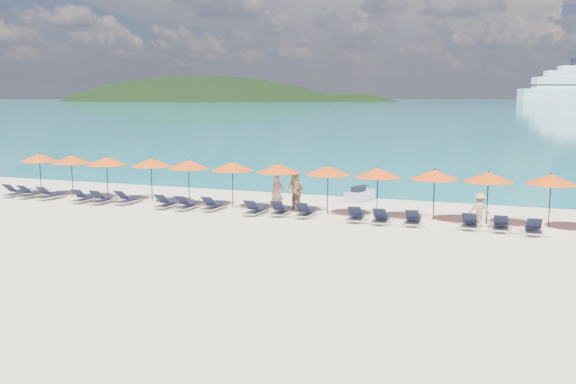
% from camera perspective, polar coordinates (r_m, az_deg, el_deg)
% --- Properties ---
extents(ground, '(1400.00, 1400.00, 0.00)m').
position_cam_1_polar(ground, '(25.64, -2.39, -3.59)').
color(ground, beige).
extents(sea, '(1600.00, 1300.00, 0.01)m').
position_cam_1_polar(sea, '(683.12, 20.16, 7.57)').
color(sea, '#1FA9B2').
rests_on(sea, ground).
extents(headland_main, '(374.00, 242.00, 126.50)m').
position_cam_1_polar(headland_main, '(644.14, -8.03, 4.60)').
color(headland_main, black).
rests_on(headland_main, ground).
extents(headland_small, '(162.00, 126.00, 85.50)m').
position_cam_1_polar(headland_small, '(605.90, 5.47, 4.68)').
color(headland_small, black).
rests_on(headland_small, ground).
extents(jetski, '(1.23, 2.21, 0.74)m').
position_cam_1_polar(jetski, '(33.46, 6.39, -0.24)').
color(jetski, '#B2B0CB').
rests_on(jetski, ground).
extents(beachgoer_a, '(0.72, 0.71, 1.68)m').
position_cam_1_polar(beachgoer_a, '(30.10, -0.97, -0.14)').
color(beachgoer_a, tan).
rests_on(beachgoer_a, ground).
extents(beachgoer_b, '(1.07, 0.88, 1.92)m').
position_cam_1_polar(beachgoer_b, '(30.20, 0.65, 0.12)').
color(beachgoer_b, tan).
rests_on(beachgoer_b, ground).
extents(beachgoer_c, '(0.97, 0.53, 1.44)m').
position_cam_1_polar(beachgoer_c, '(27.63, 16.68, -1.54)').
color(beachgoer_c, tan).
rests_on(beachgoer_c, ground).
extents(umbrella_0, '(2.10, 2.10, 2.28)m').
position_cam_1_polar(umbrella_0, '(37.88, -21.23, 2.87)').
color(umbrella_0, black).
rests_on(umbrella_0, ground).
extents(umbrella_1, '(2.10, 2.10, 2.28)m').
position_cam_1_polar(umbrella_1, '(36.27, -18.71, 2.77)').
color(umbrella_1, black).
rests_on(umbrella_1, ground).
extents(umbrella_2, '(2.10, 2.10, 2.28)m').
position_cam_1_polar(umbrella_2, '(34.83, -15.83, 2.67)').
color(umbrella_2, black).
rests_on(umbrella_2, ground).
extents(umbrella_3, '(2.10, 2.10, 2.28)m').
position_cam_1_polar(umbrella_3, '(33.59, -12.08, 2.60)').
color(umbrella_3, black).
rests_on(umbrella_3, ground).
extents(umbrella_4, '(2.10, 2.10, 2.28)m').
position_cam_1_polar(umbrella_4, '(32.20, -8.84, 2.44)').
color(umbrella_4, black).
rests_on(umbrella_4, ground).
extents(umbrella_5, '(2.10, 2.10, 2.28)m').
position_cam_1_polar(umbrella_5, '(31.06, -4.97, 2.29)').
color(umbrella_5, black).
rests_on(umbrella_5, ground).
extents(umbrella_6, '(2.10, 2.10, 2.28)m').
position_cam_1_polar(umbrella_6, '(30.15, -0.85, 2.13)').
color(umbrella_6, black).
rests_on(umbrella_6, ground).
extents(umbrella_7, '(2.10, 2.10, 2.28)m').
position_cam_1_polar(umbrella_7, '(29.30, 3.57, 1.93)').
color(umbrella_7, black).
rests_on(umbrella_7, ground).
extents(umbrella_8, '(2.10, 2.10, 2.28)m').
position_cam_1_polar(umbrella_8, '(28.69, 7.98, 1.72)').
color(umbrella_8, black).
rests_on(umbrella_8, ground).
extents(umbrella_9, '(2.10, 2.10, 2.28)m').
position_cam_1_polar(umbrella_9, '(28.46, 12.91, 1.54)').
color(umbrella_9, black).
rests_on(umbrella_9, ground).
extents(umbrella_10, '(2.10, 2.10, 2.28)m').
position_cam_1_polar(umbrella_10, '(28.16, 17.39, 1.29)').
color(umbrella_10, black).
rests_on(umbrella_10, ground).
extents(umbrella_11, '(2.10, 2.10, 2.28)m').
position_cam_1_polar(umbrella_11, '(28.25, 22.35, 1.06)').
color(umbrella_11, black).
rests_on(umbrella_11, ground).
extents(lounger_0, '(0.62, 1.70, 0.66)m').
position_cam_1_polar(lounger_0, '(37.62, -22.93, -0.00)').
color(lounger_0, silver).
rests_on(lounger_0, ground).
extents(lounger_1, '(0.69, 1.73, 0.66)m').
position_cam_1_polar(lounger_1, '(36.82, -21.80, -0.11)').
color(lounger_1, silver).
rests_on(lounger_1, ground).
extents(lounger_2, '(0.71, 1.73, 0.66)m').
position_cam_1_polar(lounger_2, '(35.92, -20.29, -0.23)').
color(lounger_2, silver).
rests_on(lounger_2, ground).
extents(lounger_3, '(0.72, 1.73, 0.66)m').
position_cam_1_polar(lounger_3, '(34.37, -17.62, -0.47)').
color(lounger_3, silver).
rests_on(lounger_3, ground).
extents(lounger_4, '(0.67, 1.72, 0.66)m').
position_cam_1_polar(lounger_4, '(33.68, -16.11, -0.59)').
color(lounger_4, silver).
rests_on(lounger_4, ground).
extents(lounger_5, '(0.74, 1.74, 0.66)m').
position_cam_1_polar(lounger_5, '(33.23, -14.02, -0.63)').
color(lounger_5, silver).
rests_on(lounger_5, ground).
extents(lounger_6, '(0.62, 1.70, 0.66)m').
position_cam_1_polar(lounger_6, '(31.65, -10.65, -0.97)').
color(lounger_6, silver).
rests_on(lounger_6, ground).
extents(lounger_7, '(0.63, 1.70, 0.66)m').
position_cam_1_polar(lounger_7, '(31.02, -8.91, -1.11)').
color(lounger_7, silver).
rests_on(lounger_7, ground).
extents(lounger_8, '(0.66, 1.71, 0.66)m').
position_cam_1_polar(lounger_8, '(30.64, -6.59, -1.19)').
color(lounger_8, silver).
rests_on(lounger_8, ground).
extents(lounger_9, '(0.67, 1.72, 0.66)m').
position_cam_1_polar(lounger_9, '(29.40, -2.84, -1.55)').
color(lounger_9, silver).
rests_on(lounger_9, ground).
extents(lounger_10, '(0.79, 1.76, 0.66)m').
position_cam_1_polar(lounger_10, '(29.22, -0.66, -1.60)').
color(lounger_10, silver).
rests_on(lounger_10, ground).
extents(lounger_11, '(0.65, 1.71, 0.66)m').
position_cam_1_polar(lounger_11, '(28.81, 1.63, -1.75)').
color(lounger_11, silver).
rests_on(lounger_11, ground).
extents(lounger_12, '(0.79, 1.75, 0.66)m').
position_cam_1_polar(lounger_12, '(28.02, 6.12, -2.09)').
color(lounger_12, silver).
rests_on(lounger_12, ground).
extents(lounger_13, '(0.76, 1.75, 0.66)m').
position_cam_1_polar(lounger_13, '(27.66, 8.29, -2.27)').
color(lounger_13, silver).
rests_on(lounger_13, ground).
extents(lounger_14, '(0.78, 1.75, 0.66)m').
position_cam_1_polar(lounger_14, '(27.56, 11.05, -2.38)').
color(lounger_14, silver).
rests_on(lounger_14, ground).
extents(lounger_15, '(0.64, 1.71, 0.66)m').
position_cam_1_polar(lounger_15, '(27.39, 15.90, -2.62)').
color(lounger_15, silver).
rests_on(lounger_15, ground).
extents(lounger_16, '(0.65, 1.71, 0.66)m').
position_cam_1_polar(lounger_16, '(27.26, 18.40, -2.78)').
color(lounger_16, silver).
rests_on(lounger_16, ground).
extents(lounger_17, '(0.71, 1.73, 0.66)m').
position_cam_1_polar(lounger_17, '(27.05, 20.96, -3.00)').
color(lounger_17, silver).
rests_on(lounger_17, ground).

